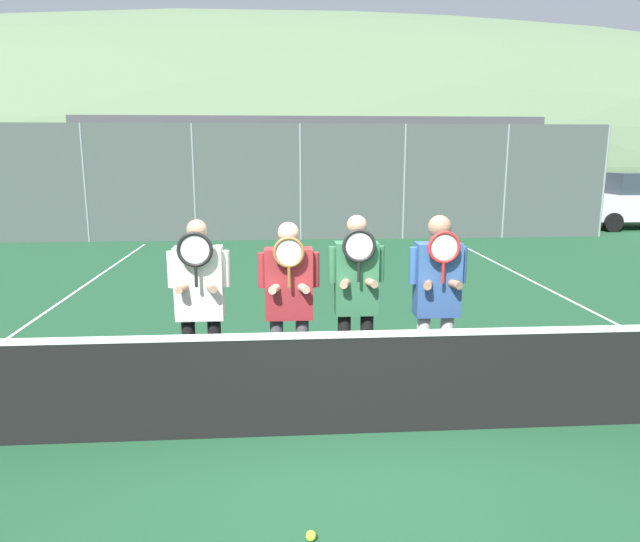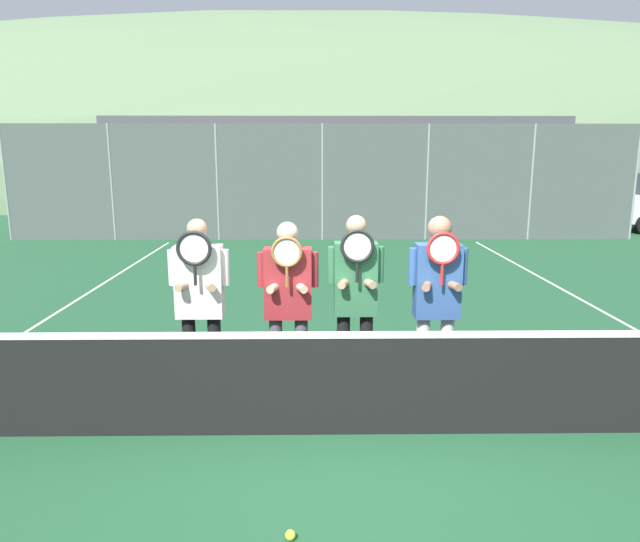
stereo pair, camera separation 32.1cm
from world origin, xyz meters
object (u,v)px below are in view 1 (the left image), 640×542
Objects in this scene: car_center at (497,200)px; car_left_of_center at (346,203)px; tennis_ball_on_court at (311,536)px; player_center_right at (356,295)px; car_far_left at (181,201)px; player_rightmost at (437,294)px; player_leftmost at (200,299)px; player_center_left at (289,298)px.

car_left_of_center is at bearing 179.87° from car_center.
car_center reaches higher than tennis_ball_on_court.
car_left_of_center reaches higher than tennis_ball_on_court.
car_far_left is at bearing 106.42° from player_center_right.
player_rightmost is 0.42× the size of car_left_of_center.
player_rightmost is 27.58× the size of tennis_ball_on_court.
player_rightmost is at bearing -8.96° from player_center_right.
car_left_of_center is 4.90m from car_center.
car_center is (7.77, 12.66, -0.14)m from player_leftmost.
player_rightmost is at bearing 56.38° from tennis_ball_on_court.
tennis_ball_on_court is (-1.33, -2.01, -1.08)m from player_rightmost.
car_left_of_center is (0.59, 12.77, -0.22)m from player_rightmost.
player_rightmost is at bearing -113.27° from car_center.
player_leftmost is 1.02× the size of player_center_left.
tennis_ball_on_court is at bearing -77.77° from car_far_left.
player_center_right is 0.45× the size of car_center.
player_rightmost is 0.39× the size of car_far_left.
tennis_ball_on_court is at bearing -114.80° from car_center.
tennis_ball_on_court is (0.94, -2.10, -1.05)m from player_leftmost.
car_center is (6.26, 12.64, -0.15)m from player_center_right.
car_far_left is at bearing 100.19° from player_leftmost.
car_far_left is (-4.65, 13.28, -0.19)m from player_rightmost.
tennis_ball_on_court is (-1.92, -14.78, -0.86)m from car_left_of_center.
car_far_left reaches higher than tennis_ball_on_court.
player_center_right is at bearing -96.13° from car_left_of_center.
tennis_ball_on_court is (0.09, -2.12, -1.03)m from player_center_left.
car_far_left reaches higher than car_left_of_center.
player_center_left is 13.56m from car_far_left.
car_left_of_center is at bearing 83.87° from player_center_right.
player_center_left is 0.66m from player_center_right.
car_center is at bearing 61.34° from player_center_left.
car_center is at bearing 66.73° from player_rightmost.
player_center_left is (0.85, 0.02, -0.02)m from player_leftmost.
car_center reaches higher than car_far_left.
player_leftmost is 2.28m from player_rightmost.
tennis_ball_on_court is (-6.82, -14.77, -0.91)m from car_center.
car_far_left is 1.07× the size of car_left_of_center.
tennis_ball_on_court is at bearing -123.62° from player_rightmost.
player_center_right is at bearing 0.67° from player_center_left.
player_center_left is 1.43m from player_rightmost.
car_far_left is at bearing 103.75° from player_center_left.
player_leftmost reaches higher than tennis_ball_on_court.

